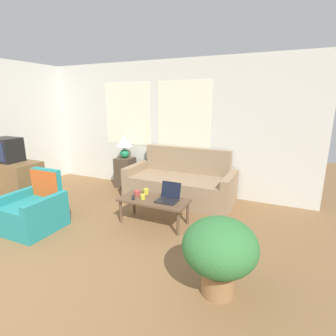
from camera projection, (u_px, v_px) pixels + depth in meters
name	position (u px, v px, depth m)	size (l,w,h in m)	color
wall_back	(158.00, 127.00, 5.41)	(6.17, 0.06, 2.60)	silver
couch	(181.00, 184.00, 4.98)	(2.01, 0.88, 0.94)	#937A5B
armchair	(35.00, 211.00, 3.83)	(0.71, 0.72, 0.84)	teal
tv_dresser	(12.00, 183.00, 4.70)	(1.14, 0.56, 0.79)	brown
television	(6.00, 150.00, 4.55)	(0.47, 0.37, 0.42)	black
side_table	(125.00, 172.00, 5.67)	(0.36, 0.36, 0.64)	#4C3D2D
table_lamp	(124.00, 144.00, 5.51)	(0.34, 0.34, 0.48)	#1E8451
coffee_table	(154.00, 202.00, 3.96)	(1.05, 0.49, 0.39)	brown
laptop	(168.00, 197.00, 3.90)	(0.30, 0.31, 0.26)	black
cup_navy	(146.00, 191.00, 4.17)	(0.08, 0.08, 0.09)	gold
cup_yellow	(137.00, 193.00, 4.12)	(0.09, 0.09, 0.07)	#B23D38
cup_white	(143.00, 197.00, 3.95)	(0.07, 0.07, 0.07)	gold
tv_remote	(133.00, 198.00, 3.99)	(0.12, 0.15, 0.02)	black
potted_plant	(220.00, 249.00, 2.46)	(0.72, 0.72, 0.78)	#996B42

